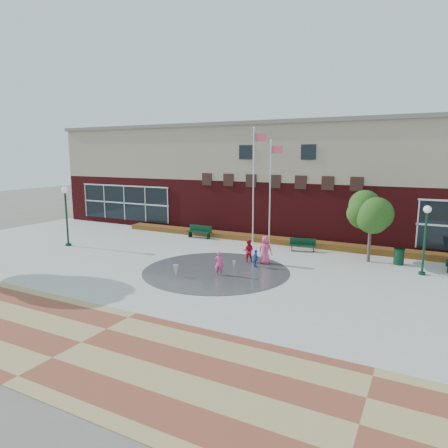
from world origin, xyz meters
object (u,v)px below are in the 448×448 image
at_px(trash_can, 399,256).
at_px(child_splash, 219,263).
at_px(flagpole_left, 254,180).
at_px(bench_left, 199,234).
at_px(flagpole_right, 271,188).

distance_m(trash_can, child_splash, 11.11).
bearing_deg(trash_can, child_splash, -141.27).
bearing_deg(flagpole_left, bench_left, -174.42).
height_order(flagpole_left, flagpole_right, flagpole_left).
xyz_separation_m(flagpole_left, trash_can, (10.20, -1.37, -4.26)).
relative_size(trash_can, child_splash, 0.76).
height_order(flagpole_right, trash_can, flagpole_right).
xyz_separation_m(bench_left, trash_can, (14.82, -1.18, 0.19)).
distance_m(bench_left, trash_can, 14.87).
bearing_deg(flagpole_right, trash_can, -3.52).
bearing_deg(flagpole_right, flagpole_left, 169.14).
distance_m(flagpole_left, bench_left, 6.42).
height_order(flagpole_right, child_splash, flagpole_right).
relative_size(bench_left, child_splash, 1.49).
relative_size(flagpole_right, bench_left, 3.76).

